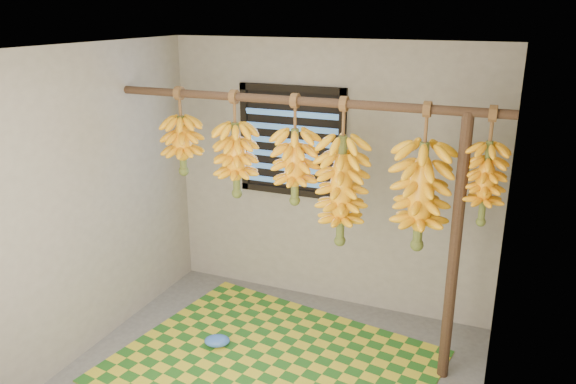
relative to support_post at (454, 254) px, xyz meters
The scene contains 15 objects.
ceiling 1.98m from the support_post, 149.74° to the right, with size 3.00×3.00×0.01m, color silver.
wall_back 1.46m from the support_post, 146.14° to the left, with size 3.00×0.01×2.40m, color gray.
wall_left 2.80m from the support_post, 165.49° to the right, with size 0.01×3.00×2.40m, color gray.
wall_right 0.79m from the support_post, 66.46° to the right, with size 0.01×3.00×2.40m, color gray.
window 1.80m from the support_post, 153.40° to the left, with size 1.00×0.04×1.00m.
hanging_pole 1.56m from the support_post, behind, with size 0.06×0.06×3.00m, color #462F20.
support_post is the anchor object (origin of this frame).
woven_mat 1.64m from the support_post, 162.11° to the right, with size 2.32×1.85×0.01m, color #215C1B.
plastic_bag 2.02m from the support_post, 169.55° to the right, with size 0.21×0.15×0.09m, color blue.
banana_bunch_a 2.27m from the support_post, behind, with size 0.31×0.31×0.71m.
banana_bunch_b 1.78m from the support_post, behind, with size 0.33×0.33×0.84m.
banana_bunch_c 1.31m from the support_post, behind, with size 0.33×0.33×0.83m.
banana_bunch_d 0.91m from the support_post, behind, with size 0.37×0.37×1.11m.
banana_bunch_e 0.47m from the support_post, behind, with size 0.38×0.38×1.05m.
banana_bunch_f 0.55m from the support_post, ahead, with size 0.27×0.27×0.81m.
Camera 1 is at (1.50, -3.07, 2.63)m, focal length 35.00 mm.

